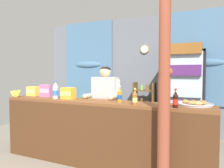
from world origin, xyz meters
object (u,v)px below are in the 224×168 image
Objects in this scene: shopkeeper at (105,99)px; drink_fridge at (185,90)px; snack_box_choco_powder at (68,93)px; bottle_shelf_rack at (144,108)px; plastic_lawn_chair at (82,113)px; soda_bottle_orange_soda at (120,95)px; soda_bottle_iced_tea at (135,98)px; soda_bottle_cola at (175,100)px; snack_box_instant_noodle at (33,91)px; pastry_tray at (195,104)px; timber_post at (164,83)px; snack_box_wafer at (47,91)px; banana_bunch at (16,94)px; soda_bottle_water at (55,91)px; stall_counter at (96,128)px.

drink_fridge is at bearing 46.33° from shopkeeper.
shopkeeper is at bearing 42.04° from snack_box_choco_powder.
plastic_lawn_chair is at bearing -157.35° from bottle_shelf_rack.
soda_bottle_iced_tea is at bearing -31.12° from soda_bottle_orange_soda.
drink_fridge reaches higher than soda_bottle_orange_soda.
drink_fridge is at bearing 92.56° from soda_bottle_cola.
plastic_lawn_chair is 2.75m from soda_bottle_cola.
soda_bottle_iced_tea is (-0.43, -1.81, 0.01)m from drink_fridge.
snack_box_choco_powder reaches higher than snack_box_instant_noodle.
soda_bottle_iced_tea reaches higher than pastry_tray.
snack_box_wafer is (-2.15, 0.50, -0.20)m from timber_post.
snack_box_wafer is 2.46m from pastry_tray.
soda_bottle_iced_tea is at bearing 152.00° from timber_post.
timber_post is 11.84× the size of snack_box_wafer.
plastic_lawn_chair is at bearing 140.61° from soda_bottle_iced_tea.
soda_bottle_iced_tea is 2.10m from snack_box_instant_noodle.
banana_bunch is (-0.42, -1.44, 0.55)m from plastic_lawn_chair.
soda_bottle_iced_tea is 1.08× the size of snack_box_instant_noodle.
snack_box_choco_powder is at bearing 171.68° from soda_bottle_iced_tea.
drink_fridge reaches higher than soda_bottle_water.
snack_box_choco_powder is 0.76× the size of banana_bunch.
soda_bottle_iced_tea is at bearing -5.34° from soda_bottle_water.
shopkeeper is 3.41× the size of pastry_tray.
banana_bunch reaches higher than stall_counter.
soda_bottle_orange_soda reaches higher than snack_box_choco_powder.
soda_bottle_orange_soda is at bearing 0.14° from snack_box_choco_powder.
soda_bottle_water is 2.15m from pastry_tray.
soda_bottle_orange_soda reaches higher than banana_bunch.
snack_box_wafer is at bearing 175.88° from soda_bottle_orange_soda.
soda_bottle_cola is at bearing -6.64° from snack_box_instant_noodle.
soda_bottle_iced_tea is at bearing -5.66° from stall_counter.
pastry_tray is at bearing -55.11° from bottle_shelf_rack.
drink_fridge is at bearing 89.67° from timber_post.
shopkeeper is at bearing 101.23° from stall_counter.
shopkeeper is 4.97× the size of soda_bottle_water.
stall_counter is 13.44× the size of soda_bottle_orange_soda.
pastry_tray is 1.63× the size of banana_bunch.
plastic_lawn_chair is 1.94× the size of pastry_tray.
stall_counter reaches higher than plastic_lawn_chair.
drink_fridge reaches higher than shopkeeper.
bottle_shelf_rack is 5.22× the size of snack_box_wafer.
bottle_shelf_rack is 1.48m from shopkeeper.
soda_bottle_iced_tea is 0.99× the size of snack_box_wafer.
soda_bottle_water is at bearing -15.35° from snack_box_instant_noodle.
snack_box_wafer is at bearing 155.03° from soda_bottle_water.
snack_box_choco_powder is at bearing 166.12° from timber_post.
soda_bottle_orange_soda reaches higher than snack_box_instant_noodle.
stall_counter is at bearing -121.31° from drink_fridge.
snack_box_choco_powder reaches higher than banana_bunch.
timber_post is 2.48m from bottle_shelf_rack.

